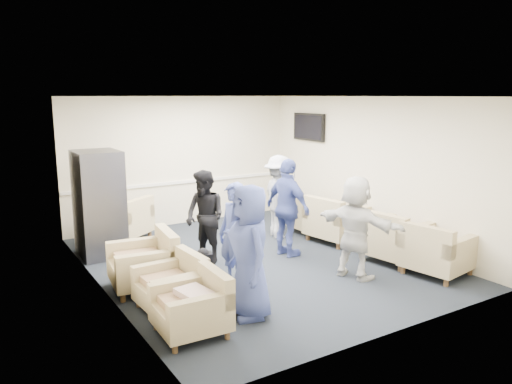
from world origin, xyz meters
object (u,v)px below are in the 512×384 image
armchair_corner (126,222)px  person_mid_left (234,236)px  armchair_right_near (435,253)px  armchair_left_far (147,265)px  armchair_left_mid (174,286)px  armchair_right_midnear (393,240)px  armchair_right_midfar (334,222)px  person_front_left (250,252)px  armchair_left_near (195,308)px  vending_machine (99,204)px  person_back_right (279,197)px  person_back_left (205,217)px  armchair_right_far (309,217)px  person_mid_right (288,208)px  person_front_right (356,227)px

armchair_corner → person_mid_left: person_mid_left is taller
armchair_right_near → armchair_left_far: bearing=56.0°
armchair_left_mid → armchair_right_midnear: bearing=85.1°
armchair_left_far → armchair_corner: 2.63m
armchair_right_midfar → person_front_left: bearing=113.8°
armchair_left_far → armchair_right_near: (3.93, -1.81, 0.00)m
armchair_left_far → person_mid_left: size_ratio=0.63×
armchair_left_near → person_front_left: 0.95m
armchair_left_far → armchair_right_midnear: (3.87, -1.01, 0.02)m
armchair_right_midnear → armchair_right_near: bearing=176.4°
armchair_left_far → armchair_corner: size_ratio=0.80×
vending_machine → person_back_right: (3.23, -0.68, -0.11)m
armchair_right_midnear → person_mid_left: 2.84m
person_back_left → armchair_right_far: bearing=85.9°
armchair_left_near → armchair_left_mid: size_ratio=1.00×
armchair_right_midnear → armchair_right_far: bearing=-6.3°
armchair_left_near → person_front_left: person_front_left is taller
armchair_right_near → person_mid_right: size_ratio=0.60×
armchair_right_midfar → person_mid_right: 1.34m
person_front_left → armchair_right_far: bearing=141.8°
person_mid_right → armchair_left_mid: bearing=104.7°
armchair_left_far → vending_machine: bearing=-168.6°
person_front_right → armchair_right_near: bearing=-133.4°
armchair_left_near → armchair_right_far: (3.80, 2.78, -0.00)m
armchair_left_far → armchair_right_midfar: armchair_right_midfar is taller
armchair_left_mid → armchair_right_near: size_ratio=0.79×
armchair_left_mid → person_front_right: size_ratio=0.51×
armchair_right_far → person_front_left: bearing=130.9°
armchair_left_far → vending_machine: (-0.15, 1.86, 0.56)m
armchair_corner → person_mid_left: bearing=65.1°
armchair_right_far → person_back_right: (-0.72, 0.03, 0.50)m
person_back_right → armchair_right_midnear: bearing=-146.1°
armchair_left_near → armchair_right_midfar: armchair_right_midfar is taller
armchair_right_midfar → armchair_corner: (-3.30, 2.19, -0.02)m
armchair_left_far → person_mid_right: size_ratio=0.58×
person_mid_left → person_back_right: person_back_right is taller
armchair_right_midnear → person_front_right: (-1.04, -0.21, 0.42)m
armchair_left_near → person_back_right: size_ratio=0.50×
armchair_left_mid → vending_machine: (-0.20, 2.73, 0.60)m
armchair_left_mid → armchair_right_near: 4.00m
person_front_right → armchair_left_far: bearing=51.2°
armchair_left_far → person_back_right: 3.33m
armchair_right_midfar → person_back_right: size_ratio=0.66×
person_front_left → person_mid_left: 0.99m
armchair_right_far → person_mid_left: 3.27m
person_front_left → person_back_left: (0.44, 2.15, -0.07)m
person_mid_left → person_mid_right: person_mid_right is taller
person_mid_left → person_mid_right: bearing=102.9°
armchair_right_far → person_back_right: bearing=86.6°
vending_machine → person_front_left: (0.93, -3.42, -0.07)m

